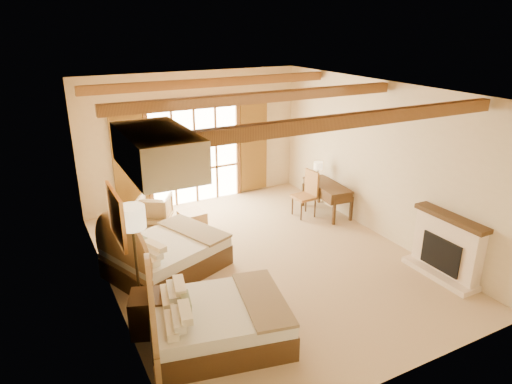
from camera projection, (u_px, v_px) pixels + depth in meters
floor at (262, 259)px, 8.72m from camera, size 7.00×7.00×0.00m
wall_back at (194, 139)px, 11.06m from camera, size 5.50×0.00×5.50m
wall_left at (104, 208)px, 6.96m from camera, size 0.00×7.00×7.00m
wall_right at (380, 160)px, 9.35m from camera, size 0.00×7.00×7.00m
ceiling at (263, 90)px, 7.59m from camera, size 7.00×7.00×0.00m
ceiling_beams at (263, 97)px, 7.64m from camera, size 5.39×4.60×0.18m
french_doors at (195, 153)px, 11.13m from camera, size 3.95×0.08×2.60m
fireplace at (446, 249)px, 8.01m from camera, size 0.46×1.40×1.16m
painting at (117, 216)px, 6.31m from camera, size 0.06×0.95×0.75m
canopy_valance at (157, 151)px, 4.98m from camera, size 0.70×1.40×0.45m
bed_near at (209, 321)px, 6.32m from camera, size 2.18×1.80×1.25m
bed_far at (160, 253)px, 8.16m from camera, size 2.42×2.05×1.27m
nightstand at (149, 313)px, 6.61m from camera, size 0.65×0.65×0.61m
floor_lamp at (132, 225)px, 6.47m from camera, size 0.39×0.39×1.85m
armchair at (155, 209)px, 10.25m from camera, size 0.95×0.96×0.64m
ottoman at (192, 220)px, 10.01m from camera, size 0.56×0.56×0.37m
desk at (326, 198)px, 10.71m from camera, size 0.70×1.39×0.72m
desk_chair at (305, 202)px, 10.58m from camera, size 0.50×0.50×1.07m
desk_lamp at (318, 166)px, 10.82m from camera, size 0.21×0.21×0.42m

